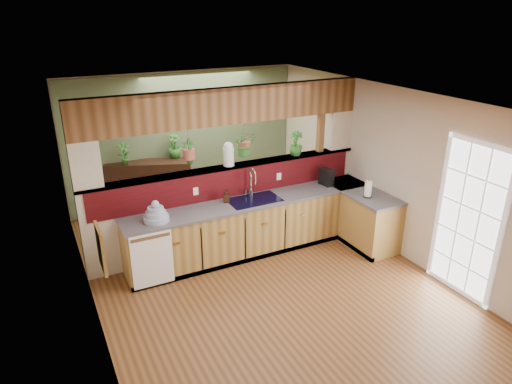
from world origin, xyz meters
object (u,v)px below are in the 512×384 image
faucet (252,181)px  paper_towel (368,189)px  shelving_console (150,188)px  soap_dispenser (227,196)px  glass_jar (228,154)px  coffee_maker (327,178)px  dish_stack (156,215)px

faucet → paper_towel: faucet is taller
faucet → shelving_console: bearing=117.7°
soap_dispenser → glass_jar: bearing=58.2°
faucet → paper_towel: bearing=-28.0°
soap_dispenser → glass_jar: size_ratio=0.54×
faucet → shelving_console: size_ratio=0.30×
soap_dispenser → glass_jar: glass_jar is taller
coffee_maker → glass_jar: 1.76m
coffee_maker → shelving_console: size_ratio=0.18×
faucet → coffee_maker: faucet is taller
coffee_maker → dish_stack: bearing=171.0°
paper_towel → faucet: bearing=152.0°
paper_towel → coffee_maker: bearing=110.3°
paper_towel → shelving_console: 4.08m
soap_dispenser → paper_towel: bearing=-21.6°
coffee_maker → faucet: bearing=163.9°
dish_stack → glass_jar: size_ratio=0.95×
paper_towel → dish_stack: bearing=168.7°
paper_towel → glass_jar: (-1.91, 1.08, 0.55)m
faucet → glass_jar: (-0.29, 0.22, 0.43)m
coffee_maker → shelving_console: coffee_maker is taller
coffee_maker → glass_jar: bearing=157.3°
paper_towel → glass_jar: 2.26m
dish_stack → soap_dispenser: (1.15, 0.18, 0.01)m
faucet → soap_dispenser: 0.48m
glass_jar → soap_dispenser: bearing=-121.8°
glass_jar → paper_towel: bearing=-29.5°
coffee_maker → paper_towel: paper_towel is taller
soap_dispenser → shelving_console: (-0.66, 2.16, -0.50)m
coffee_maker → shelving_console: 3.37m
dish_stack → glass_jar: (1.31, 0.44, 0.58)m
dish_stack → paper_towel: 3.28m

